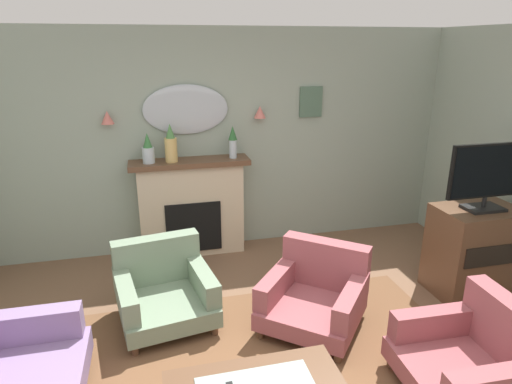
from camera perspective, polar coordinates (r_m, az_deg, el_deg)
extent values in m
cube|color=#93A393|center=(5.34, -4.74, 6.46)|extent=(6.61, 0.10, 2.61)
cube|color=brown|center=(3.66, 2.87, -22.71)|extent=(3.20, 2.40, 0.01)
cube|color=beige|center=(5.30, -8.26, -2.25)|extent=(1.20, 0.28, 1.10)
cube|color=black|center=(5.27, -8.06, -4.36)|extent=(0.64, 0.12, 0.60)
cube|color=brown|center=(5.11, -8.54, 3.76)|extent=(1.36, 0.36, 0.06)
cylinder|color=silver|center=(5.04, -13.68, 4.62)|extent=(0.13, 0.13, 0.18)
cone|color=#38753D|center=(5.00, -13.83, 6.49)|extent=(0.10, 0.10, 0.16)
cylinder|color=tan|center=(5.04, -10.87, 5.35)|extent=(0.14, 0.14, 0.27)
cone|color=#4C8447|center=(4.99, -11.02, 7.74)|extent=(0.10, 0.10, 0.16)
cylinder|color=silver|center=(5.12, -2.99, 5.56)|extent=(0.09, 0.09, 0.21)
cone|color=#2D6633|center=(5.08, -3.03, 7.61)|extent=(0.10, 0.10, 0.16)
ellipsoid|color=#B2BCC6|center=(5.14, -9.02, 10.44)|extent=(0.96, 0.06, 0.56)
cone|color=#D17066|center=(5.10, -18.60, 9.07)|extent=(0.14, 0.14, 0.14)
cone|color=#D17066|center=(5.24, 0.50, 10.26)|extent=(0.14, 0.14, 0.14)
cube|color=#4C6B56|center=(5.48, 7.07, 11.44)|extent=(0.28, 0.03, 0.36)
cylinder|color=brown|center=(3.36, 7.85, -22.86)|extent=(0.06, 0.06, 0.40)
cube|color=gray|center=(3.88, -27.15, -15.05)|extent=(0.76, 0.17, 0.24)
cylinder|color=brown|center=(3.99, -21.41, -19.25)|extent=(0.07, 0.07, 0.10)
cube|color=#934C51|center=(3.72, 24.69, -20.39)|extent=(0.83, 0.83, 0.16)
cube|color=#934C51|center=(3.74, 29.72, -15.26)|extent=(0.19, 0.81, 0.45)
cube|color=#934C51|center=(3.83, 22.08, -15.29)|extent=(0.73, 0.17, 0.22)
cylinder|color=brown|center=(3.86, 16.96, -20.25)|extent=(0.06, 0.06, 0.10)
cylinder|color=brown|center=(4.18, 25.63, -17.98)|extent=(0.06, 0.06, 0.10)
cube|color=gray|center=(4.19, -11.44, -14.14)|extent=(0.92, 0.92, 0.16)
cube|color=gray|center=(4.33, -12.66, -8.42)|extent=(0.82, 0.29, 0.45)
cube|color=gray|center=(4.05, -16.43, -12.62)|extent=(0.25, 0.73, 0.22)
cube|color=gray|center=(4.15, -6.94, -11.11)|extent=(0.25, 0.73, 0.22)
cylinder|color=brown|center=(3.95, -15.31, -19.05)|extent=(0.06, 0.06, 0.10)
cylinder|color=brown|center=(4.05, -5.33, -17.28)|extent=(0.06, 0.06, 0.10)
cylinder|color=brown|center=(4.51, -16.63, -13.98)|extent=(0.06, 0.06, 0.10)
cylinder|color=brown|center=(4.60, -8.02, -12.61)|extent=(0.06, 0.06, 0.10)
cube|color=#934C51|center=(4.08, 7.21, -14.88)|extent=(1.13, 1.13, 0.16)
cube|color=#934C51|center=(4.20, 8.94, -9.04)|extent=(0.71, 0.64, 0.45)
cube|color=#934C51|center=(4.08, 2.72, -11.58)|extent=(0.57, 0.64, 0.22)
cube|color=#934C51|center=(3.90, 12.18, -13.56)|extent=(0.57, 0.64, 0.22)
cylinder|color=brown|center=(3.99, 0.59, -17.77)|extent=(0.06, 0.06, 0.10)
cylinder|color=brown|center=(3.81, 10.45, -20.18)|extent=(0.06, 0.06, 0.10)
cylinder|color=brown|center=(4.51, 4.44, -13.13)|extent=(0.06, 0.06, 0.10)
cylinder|color=brown|center=(4.35, 13.06, -14.93)|extent=(0.06, 0.06, 0.10)
cube|color=brown|center=(4.97, 26.26, -6.81)|extent=(0.80, 0.56, 0.90)
cube|color=black|center=(4.74, 28.57, -7.17)|extent=(0.68, 0.02, 0.20)
cube|color=black|center=(4.79, 27.19, -1.85)|extent=(0.36, 0.24, 0.03)
cylinder|color=black|center=(4.77, 27.30, -1.11)|extent=(0.04, 0.04, 0.10)
cube|color=black|center=(4.68, 27.86, 2.46)|extent=(0.84, 0.04, 0.52)
cube|color=black|center=(4.67, 28.02, 2.39)|extent=(0.80, 0.01, 0.48)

